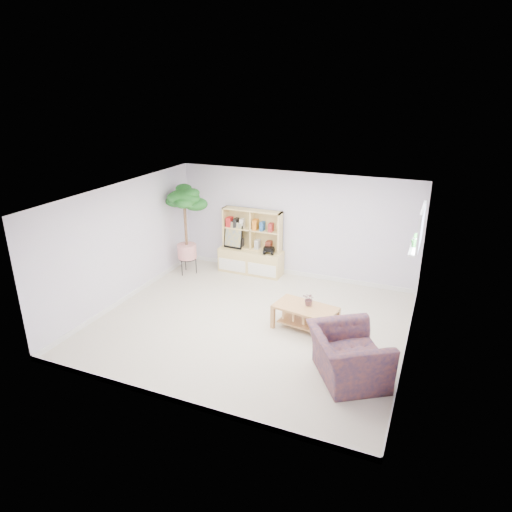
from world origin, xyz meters
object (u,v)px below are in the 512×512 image
at_px(storage_unit, 251,242).
at_px(floor_tree, 186,231).
at_px(coffee_table, 305,318).
at_px(armchair, 348,353).

xyz_separation_m(storage_unit, floor_tree, (-1.34, -0.61, 0.29)).
distance_m(storage_unit, coffee_table, 2.89).
xyz_separation_m(floor_tree, armchair, (4.30, -2.60, -0.60)).
xyz_separation_m(storage_unit, coffee_table, (1.95, -2.07, -0.52)).
relative_size(storage_unit, armchair, 1.29).
relative_size(storage_unit, floor_tree, 0.72).
bearing_deg(coffee_table, armchair, -39.00).
bearing_deg(coffee_table, floor_tree, 165.75).
xyz_separation_m(coffee_table, floor_tree, (-3.29, 1.45, 0.81)).
bearing_deg(storage_unit, coffee_table, -46.60).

